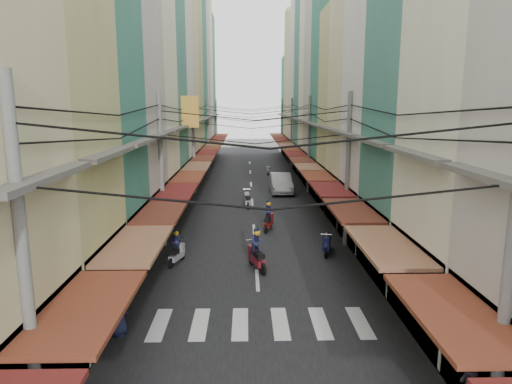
{
  "coord_description": "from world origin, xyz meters",
  "views": [
    {
      "loc": [
        -0.47,
        -20.72,
        7.54
      ],
      "look_at": [
        0.12,
        5.82,
        2.4
      ],
      "focal_mm": 32.0,
      "sensor_mm": 36.0,
      "label": 1
    }
  ],
  "objects": [
    {
      "name": "crosswalk",
      "position": [
        -0.0,
        -6.0,
        0.03
      ],
      "size": [
        7.55,
        2.4,
        0.01
      ],
      "color": "silver",
      "rests_on": "ground"
    },
    {
      "name": "road",
      "position": [
        0.0,
        20.0,
        0.01
      ],
      "size": [
        10.0,
        80.0,
        0.02
      ],
      "primitive_type": "cube",
      "color": "black",
      "rests_on": "ground"
    },
    {
      "name": "pedestrians",
      "position": [
        -3.96,
        0.89,
        1.01
      ],
      "size": [
        12.02,
        21.45,
        2.21
      ],
      "color": "black",
      "rests_on": "ground"
    },
    {
      "name": "parked_scooters",
      "position": [
        4.63,
        -3.47,
        0.47
      ],
      "size": [
        13.01,
        12.42,
        1.01
      ],
      "color": "black",
      "rests_on": "ground"
    },
    {
      "name": "ground",
      "position": [
        0.0,
        0.0,
        0.0
      ],
      "size": [
        160.0,
        160.0,
        0.0
      ],
      "primitive_type": "plane",
      "color": "slate",
      "rests_on": "ground"
    },
    {
      "name": "utility_poles",
      "position": [
        0.0,
        15.01,
        6.59
      ],
      "size": [
        10.2,
        66.13,
        8.2
      ],
      "color": "slate",
      "rests_on": "ground"
    },
    {
      "name": "white_car",
      "position": [
        2.53,
        18.04,
        0.0
      ],
      "size": [
        5.82,
        2.34,
        2.04
      ],
      "primitive_type": "imported",
      "rotation": [
        0.0,
        0.0,
        0.01
      ],
      "color": "#BBBABF",
      "rests_on": "ground"
    },
    {
      "name": "bicycle",
      "position": [
        7.5,
        -2.37,
        0.0
      ],
      "size": [
        1.7,
        1.0,
        1.1
      ],
      "primitive_type": "imported",
      "rotation": [
        0.0,
        0.0,
        1.84
      ],
      "color": "black",
      "rests_on": "ground"
    },
    {
      "name": "moving_scooters",
      "position": [
        0.03,
        4.78,
        0.55
      ],
      "size": [
        7.88,
        30.49,
        1.99
      ],
      "color": "black",
      "rests_on": "ground"
    },
    {
      "name": "traffic_sign",
      "position": [
        5.44,
        0.58,
        1.92
      ],
      "size": [
        0.1,
        0.59,
        2.67
      ],
      "color": "slate",
      "rests_on": "ground"
    },
    {
      "name": "building_row_right",
      "position": [
        7.92,
        16.45,
        9.41
      ],
      "size": [
        7.8,
        68.98,
        22.59
      ],
      "color": "#3A816F",
      "rests_on": "ground"
    },
    {
      "name": "sidewalk_right",
      "position": [
        6.5,
        20.0,
        0.03
      ],
      "size": [
        3.0,
        80.0,
        0.06
      ],
      "primitive_type": "cube",
      "color": "gray",
      "rests_on": "ground"
    },
    {
      "name": "market_umbrella",
      "position": [
        6.22,
        -4.8,
        2.22
      ],
      "size": [
        2.39,
        2.39,
        2.52
      ],
      "color": "#B2B2B7",
      "rests_on": "ground"
    },
    {
      "name": "sidewalk_left",
      "position": [
        -6.5,
        20.0,
        0.03
      ],
      "size": [
        3.0,
        80.0,
        0.06
      ],
      "primitive_type": "cube",
      "color": "gray",
      "rests_on": "ground"
    },
    {
      "name": "building_row_left",
      "position": [
        -7.92,
        16.56,
        9.78
      ],
      "size": [
        7.8,
        67.67,
        23.7
      ],
      "color": "silver",
      "rests_on": "ground"
    }
  ]
}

